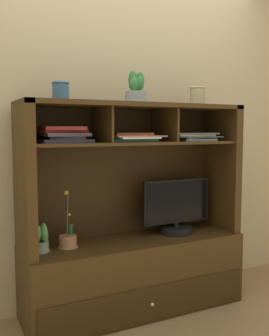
{
  "coord_description": "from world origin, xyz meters",
  "views": [
    {
      "loc": [
        -1.23,
        -2.43,
        1.29
      ],
      "look_at": [
        0.0,
        0.0,
        1.02
      ],
      "focal_mm": 41.99,
      "sensor_mm": 36.0,
      "label": 1
    }
  ],
  "objects_px": {
    "magazine_stack_left": "(132,137)",
    "ceramic_vase": "(197,96)",
    "potted_fern": "(41,239)",
    "accent_vase": "(61,91)",
    "magazine_stack_centre": "(193,137)",
    "potted_orchid": "(68,240)",
    "magazine_stack_right": "(63,135)",
    "potted_succulent": "(136,90)",
    "tv_monitor": "(176,211)",
    "media_console": "(134,249)"
  },
  "relations": [
    {
      "from": "media_console",
      "to": "magazine_stack_left",
      "type": "height_order",
      "value": "media_console"
    },
    {
      "from": "potted_orchid",
      "to": "media_console",
      "type": "bearing_deg",
      "value": -1.78
    },
    {
      "from": "potted_succulent",
      "to": "accent_vase",
      "type": "relative_size",
      "value": 1.81
    },
    {
      "from": "potted_succulent",
      "to": "magazine_stack_centre",
      "type": "bearing_deg",
      "value": -1.49
    },
    {
      "from": "tv_monitor",
      "to": "accent_vase",
      "type": "xyz_separation_m",
      "value": [
        -0.86,
        0.02,
        0.84
      ]
    },
    {
      "from": "accent_vase",
      "to": "potted_fern",
      "type": "bearing_deg",
      "value": -175.31
    },
    {
      "from": "magazine_stack_right",
      "to": "ceramic_vase",
      "type": "height_order",
      "value": "ceramic_vase"
    },
    {
      "from": "potted_orchid",
      "to": "magazine_stack_centre",
      "type": "bearing_deg",
      "value": -3.32
    },
    {
      "from": "media_console",
      "to": "magazine_stack_centre",
      "type": "relative_size",
      "value": 4.14
    },
    {
      "from": "media_console",
      "to": "ceramic_vase",
      "type": "relative_size",
      "value": 11.5
    },
    {
      "from": "magazine_stack_left",
      "to": "potted_succulent",
      "type": "relative_size",
      "value": 1.78
    },
    {
      "from": "potted_orchid",
      "to": "magazine_stack_right",
      "type": "relative_size",
      "value": 1.1
    },
    {
      "from": "ceramic_vase",
      "to": "media_console",
      "type": "bearing_deg",
      "value": 176.61
    },
    {
      "from": "magazine_stack_centre",
      "to": "ceramic_vase",
      "type": "xyz_separation_m",
      "value": [
        0.04,
        0.01,
        0.3
      ]
    },
    {
      "from": "magazine_stack_centre",
      "to": "magazine_stack_right",
      "type": "bearing_deg",
      "value": 177.01
    },
    {
      "from": "potted_fern",
      "to": "magazine_stack_right",
      "type": "xyz_separation_m",
      "value": [
        0.16,
        0.01,
        0.66
      ]
    },
    {
      "from": "media_console",
      "to": "magazine_stack_right",
      "type": "height_order",
      "value": "media_console"
    },
    {
      "from": "potted_fern",
      "to": "ceramic_vase",
      "type": "xyz_separation_m",
      "value": [
        1.17,
        -0.03,
        0.94
      ]
    },
    {
      "from": "ceramic_vase",
      "to": "accent_vase",
      "type": "xyz_separation_m",
      "value": [
        -1.02,
        0.05,
        -0.01
      ]
    },
    {
      "from": "potted_orchid",
      "to": "magazine_stack_left",
      "type": "bearing_deg",
      "value": -6.57
    },
    {
      "from": "potted_orchid",
      "to": "magazine_stack_centre",
      "type": "height_order",
      "value": "magazine_stack_centre"
    },
    {
      "from": "potted_orchid",
      "to": "magazine_stack_left",
      "type": "distance_m",
      "value": 0.81
    },
    {
      "from": "potted_succulent",
      "to": "ceramic_vase",
      "type": "bearing_deg",
      "value": -0.26
    },
    {
      "from": "potted_succulent",
      "to": "ceramic_vase",
      "type": "distance_m",
      "value": 0.51
    },
    {
      "from": "potted_succulent",
      "to": "accent_vase",
      "type": "distance_m",
      "value": 0.52
    },
    {
      "from": "media_console",
      "to": "potted_orchid",
      "type": "bearing_deg",
      "value": 178.22
    },
    {
      "from": "magazine_stack_left",
      "to": "ceramic_vase",
      "type": "relative_size",
      "value": 2.89
    },
    {
      "from": "potted_succulent",
      "to": "ceramic_vase",
      "type": "height_order",
      "value": "potted_succulent"
    },
    {
      "from": "tv_monitor",
      "to": "potted_succulent",
      "type": "xyz_separation_m",
      "value": [
        -0.35,
        -0.02,
        0.87
      ]
    },
    {
      "from": "media_console",
      "to": "tv_monitor",
      "type": "bearing_deg",
      "value": -0.77
    },
    {
      "from": "magazine_stack_centre",
      "to": "magazine_stack_right",
      "type": "xyz_separation_m",
      "value": [
        -0.97,
        0.05,
        0.02
      ]
    },
    {
      "from": "tv_monitor",
      "to": "magazine_stack_right",
      "type": "bearing_deg",
      "value": 178.96
    },
    {
      "from": "potted_fern",
      "to": "potted_succulent",
      "type": "xyz_separation_m",
      "value": [
        0.66,
        -0.03,
        0.96
      ]
    },
    {
      "from": "magazine_stack_left",
      "to": "magazine_stack_centre",
      "type": "xyz_separation_m",
      "value": [
        0.5,
        -0.0,
        -0.0
      ]
    },
    {
      "from": "magazine_stack_left",
      "to": "potted_succulent",
      "type": "bearing_deg",
      "value": 15.72
    },
    {
      "from": "potted_fern",
      "to": "magazine_stack_centre",
      "type": "height_order",
      "value": "magazine_stack_centre"
    },
    {
      "from": "media_console",
      "to": "potted_succulent",
      "type": "relative_size",
      "value": 7.07
    },
    {
      "from": "potted_orchid",
      "to": "potted_fern",
      "type": "relative_size",
      "value": 2.0
    },
    {
      "from": "potted_orchid",
      "to": "ceramic_vase",
      "type": "height_order",
      "value": "ceramic_vase"
    },
    {
      "from": "accent_vase",
      "to": "potted_orchid",
      "type": "bearing_deg",
      "value": 0.21
    },
    {
      "from": "magazine_stack_centre",
      "to": "potted_fern",
      "type": "bearing_deg",
      "value": 177.85
    },
    {
      "from": "ceramic_vase",
      "to": "tv_monitor",
      "type": "bearing_deg",
      "value": 170.79
    },
    {
      "from": "accent_vase",
      "to": "potted_succulent",
      "type": "bearing_deg",
      "value": -4.76
    },
    {
      "from": "media_console",
      "to": "accent_vase",
      "type": "height_order",
      "value": "accent_vase"
    },
    {
      "from": "media_console",
      "to": "potted_orchid",
      "type": "height_order",
      "value": "media_console"
    },
    {
      "from": "tv_monitor",
      "to": "potted_succulent",
      "type": "bearing_deg",
      "value": -176.23
    },
    {
      "from": "potted_orchid",
      "to": "magazine_stack_right",
      "type": "distance_m",
      "value": 0.69
    },
    {
      "from": "magazine_stack_left",
      "to": "media_console",
      "type": "bearing_deg",
      "value": 51.27
    },
    {
      "from": "media_console",
      "to": "magazine_stack_left",
      "type": "xyz_separation_m",
      "value": [
        -0.03,
        -0.04,
        0.79
      ]
    },
    {
      "from": "potted_fern",
      "to": "magazine_stack_left",
      "type": "bearing_deg",
      "value": -3.55
    }
  ]
}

